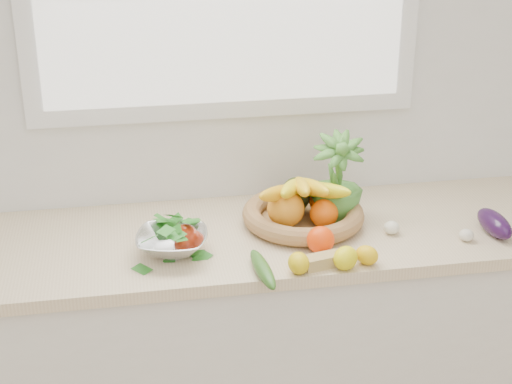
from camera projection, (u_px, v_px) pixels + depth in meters
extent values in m
cube|color=white|center=(224.00, 72.00, 2.60)|extent=(4.50, 0.02, 2.70)
cube|color=silver|center=(241.00, 356.00, 2.69)|extent=(2.20, 0.58, 0.86)
cube|color=beige|center=(240.00, 239.00, 2.51)|extent=(2.24, 0.62, 0.04)
sphere|color=#FF3E08|center=(321.00, 240.00, 2.37)|extent=(0.09, 0.09, 0.08)
ellipsoid|color=yellow|center=(299.00, 263.00, 2.26)|extent=(0.06, 0.08, 0.06)
ellipsoid|color=yellow|center=(346.00, 258.00, 2.28)|extent=(0.11, 0.11, 0.07)
ellipsoid|color=#EDB60C|center=(367.00, 255.00, 2.31)|extent=(0.09, 0.09, 0.06)
sphere|color=red|center=(185.00, 236.00, 2.41)|extent=(0.08, 0.08, 0.07)
cube|color=tan|center=(323.00, 261.00, 2.30)|extent=(0.13, 0.07, 0.04)
ellipsoid|color=white|center=(392.00, 228.00, 2.50)|extent=(0.06, 0.06, 0.04)
ellipsoid|color=beige|center=(347.00, 226.00, 2.51)|extent=(0.06, 0.06, 0.04)
ellipsoid|color=beige|center=(467.00, 235.00, 2.45)|extent=(0.05, 0.05, 0.04)
ellipsoid|color=#270E34|center=(494.00, 224.00, 2.49)|extent=(0.08, 0.19, 0.07)
ellipsoid|color=#2E5C1B|center=(263.00, 269.00, 2.25)|extent=(0.06, 0.24, 0.04)
sphere|color=#DC1B46|center=(264.00, 268.00, 2.27)|extent=(0.03, 0.03, 0.03)
imported|color=#468630|center=(337.00, 180.00, 2.55)|extent=(0.20, 0.20, 0.31)
cylinder|color=tan|center=(303.00, 222.00, 2.57)|extent=(0.37, 0.37, 0.01)
torus|color=#B0854E|center=(303.00, 214.00, 2.56)|extent=(0.44, 0.44, 0.06)
sphere|color=orange|center=(286.00, 209.00, 2.51)|extent=(0.13, 0.13, 0.12)
sphere|color=#F55D07|center=(324.00, 213.00, 2.51)|extent=(0.10, 0.10, 0.09)
sphere|color=#FD5F07|center=(322.00, 201.00, 2.61)|extent=(0.10, 0.10, 0.09)
ellipsoid|color=black|center=(296.00, 195.00, 2.61)|extent=(0.11, 0.11, 0.12)
ellipsoid|color=#E9A413|center=(282.00, 193.00, 2.50)|extent=(0.22, 0.22, 0.11)
ellipsoid|color=yellow|center=(291.00, 188.00, 2.51)|extent=(0.15, 0.26, 0.11)
ellipsoid|color=yellow|center=(302.00, 187.00, 2.51)|extent=(0.08, 0.27, 0.11)
ellipsoid|color=yellow|center=(311.00, 187.00, 2.52)|extent=(0.10, 0.27, 0.11)
ellipsoid|color=yellow|center=(321.00, 190.00, 2.52)|extent=(0.18, 0.25, 0.11)
cylinder|color=silver|center=(173.00, 252.00, 2.37)|extent=(0.10, 0.10, 0.02)
imported|color=silver|center=(172.00, 242.00, 2.36)|extent=(0.25, 0.25, 0.05)
ellipsoid|color=#306F1B|center=(172.00, 230.00, 2.34)|extent=(0.19, 0.19, 0.07)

